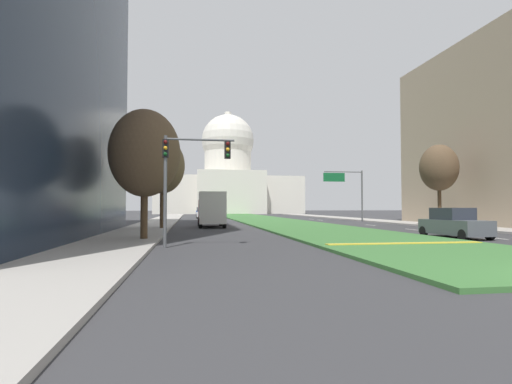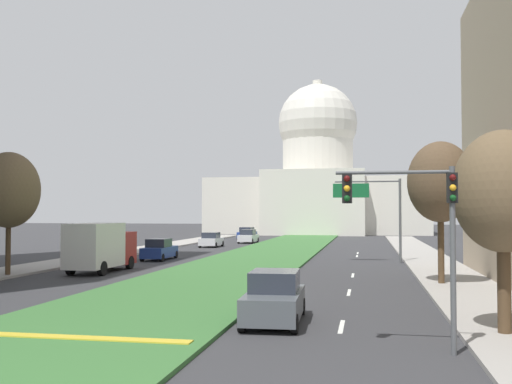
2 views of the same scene
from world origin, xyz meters
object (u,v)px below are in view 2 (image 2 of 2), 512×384
at_px(capitol_building, 318,180).
at_px(sedan_very_far, 247,234).
at_px(street_tree_right_near, 503,192).
at_px(box_truck_delivery, 100,246).
at_px(traffic_light_near_right, 421,217).
at_px(sedan_distant, 211,240).
at_px(sedan_far_horizon, 248,237).
at_px(sedan_lead_stopped, 274,299).
at_px(overhead_guide_sign, 375,203).
at_px(street_tree_left_mid, 9,190).
at_px(sedan_midblock, 159,250).
at_px(street_tree_right_mid, 440,182).

relative_size(capitol_building, sedan_very_far, 8.31).
xyz_separation_m(street_tree_right_near, box_truck_delivery, (-21.33, 16.32, -2.87)).
bearing_deg(box_truck_delivery, sedan_very_far, 89.79).
height_order(traffic_light_near_right, sedan_very_far, traffic_light_near_right).
relative_size(sedan_distant, sedan_far_horizon, 0.97).
xyz_separation_m(traffic_light_near_right, street_tree_right_near, (2.73, 2.65, 0.75)).
distance_m(sedan_far_horizon, sedan_very_far, 10.24).
bearing_deg(sedan_lead_stopped, sedan_far_horizon, 102.42).
distance_m(overhead_guide_sign, box_truck_delivery, 20.90).
bearing_deg(sedan_far_horizon, street_tree_left_mid, -99.18).
distance_m(street_tree_right_near, sedan_far_horizon, 56.77).
relative_size(street_tree_right_near, sedan_very_far, 1.38).
distance_m(street_tree_right_near, box_truck_delivery, 27.01).
distance_m(overhead_guide_sign, sedan_very_far, 40.61).
distance_m(capitol_building, traffic_light_near_right, 92.61).
bearing_deg(sedan_very_far, box_truck_delivery, -90.21).
distance_m(street_tree_right_near, sedan_midblock, 34.02).
xyz_separation_m(street_tree_right_near, sedan_very_far, (-21.16, 63.38, -3.73)).
height_order(street_tree_left_mid, sedan_very_far, street_tree_left_mid).
bearing_deg(sedan_lead_stopped, street_tree_right_mid, 59.03).
xyz_separation_m(traffic_light_near_right, sedan_distant, (-18.63, 46.96, -3.02)).
bearing_deg(sedan_far_horizon, traffic_light_near_right, -73.83).
bearing_deg(sedan_far_horizon, street_tree_right_near, -70.43).
height_order(sedan_far_horizon, box_truck_delivery, box_truck_delivery).
xyz_separation_m(traffic_light_near_right, sedan_very_far, (-18.43, 66.04, -2.98)).
bearing_deg(street_tree_right_near, sedan_lead_stopped, 171.24).
bearing_deg(street_tree_right_mid, traffic_light_near_right, -98.66).
xyz_separation_m(sedan_distant, box_truck_delivery, (0.03, -27.98, 0.91)).
bearing_deg(street_tree_left_mid, overhead_guide_sign, 33.14).
height_order(sedan_lead_stopped, sedan_midblock, sedan_lead_stopped).
bearing_deg(sedan_distant, street_tree_right_near, -64.25).
height_order(overhead_guide_sign, sedan_midblock, overhead_guide_sign).
bearing_deg(sedan_distant, overhead_guide_sign, -44.29).
bearing_deg(sedan_midblock, capitol_building, 82.84).
xyz_separation_m(overhead_guide_sign, sedan_very_far, (-17.57, 36.42, -3.82)).
height_order(street_tree_right_near, box_truck_delivery, street_tree_right_near).
bearing_deg(sedan_midblock, sedan_lead_stopped, -61.92).
relative_size(street_tree_right_mid, sedan_lead_stopped, 1.70).
bearing_deg(traffic_light_near_right, street_tree_right_mid, 81.34).
relative_size(capitol_building, overhead_guide_sign, 6.04).
relative_size(sedan_lead_stopped, sedan_very_far, 0.96).
bearing_deg(capitol_building, sedan_distant, -100.40).
xyz_separation_m(street_tree_left_mid, sedan_far_horizon, (6.59, 40.75, -4.45)).
distance_m(sedan_distant, sedan_far_horizon, 9.38).
relative_size(sedan_very_far, box_truck_delivery, 0.74).
bearing_deg(street_tree_right_near, traffic_light_near_right, -135.84).
bearing_deg(sedan_very_far, sedan_lead_stopped, -77.59).
relative_size(overhead_guide_sign, street_tree_right_near, 1.00).
height_order(sedan_distant, sedan_very_far, sedan_very_far).
bearing_deg(sedan_very_far, street_tree_left_mid, -94.95).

